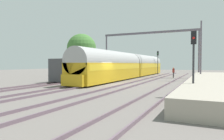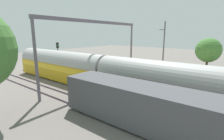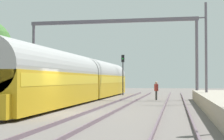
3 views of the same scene
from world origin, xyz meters
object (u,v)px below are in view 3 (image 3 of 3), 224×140
person_crossing (156,89)px  catenary_gantry (111,39)px  freight_car (2,85)px  passenger_train (83,79)px  railway_signal_far (123,69)px

person_crossing → catenary_gantry: (-4.43, 0.95, 4.89)m
freight_car → catenary_gantry: catenary_gantry is taller
catenary_gantry → passenger_train: bearing=-124.6°
freight_car → railway_signal_far: 19.44m
railway_signal_far → catenary_gantry: bearing=-89.0°
passenger_train → catenary_gantry: bearing=55.4°
person_crossing → catenary_gantry: catenary_gantry is taller
passenger_train → catenary_gantry: size_ratio=1.96×
railway_signal_far → catenary_gantry: size_ratio=0.29×
person_crossing → railway_signal_far: (-4.57, 9.28, 2.14)m
passenger_train → person_crossing: (6.49, 2.04, -0.94)m
passenger_train → freight_car: 8.21m
passenger_train → railway_signal_far: size_ratio=6.65×
railway_signal_far → passenger_train: bearing=-99.6°
passenger_train → person_crossing: size_ratio=18.99×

